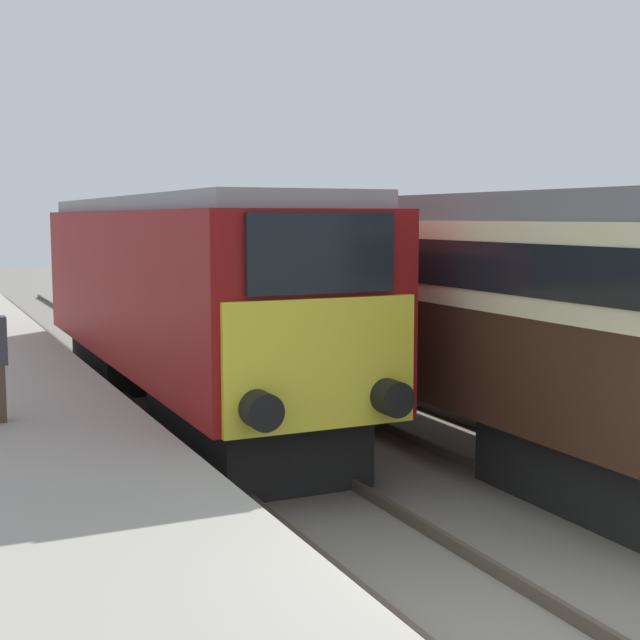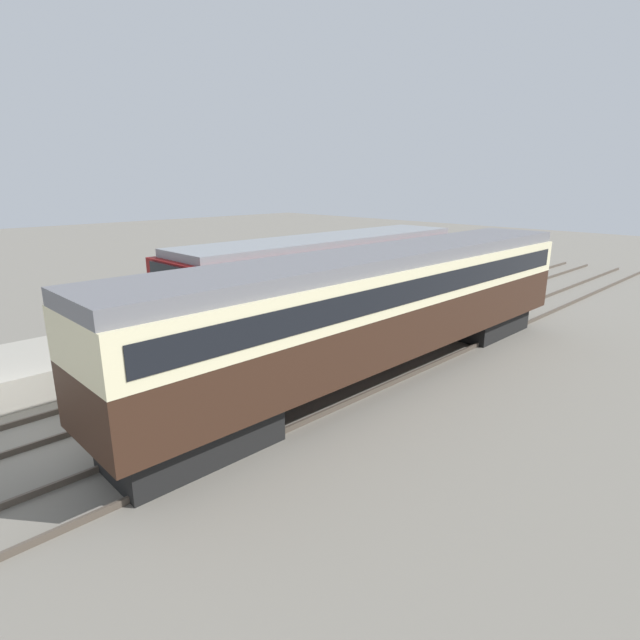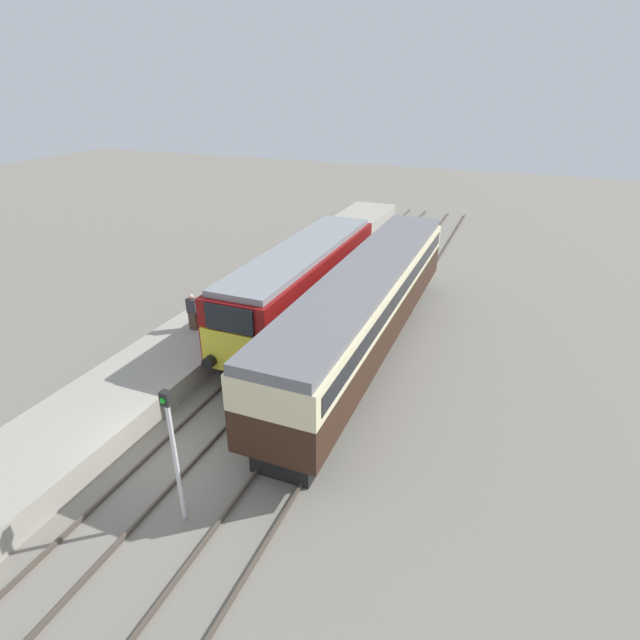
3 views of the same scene
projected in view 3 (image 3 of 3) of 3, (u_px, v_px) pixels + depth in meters
The scene contains 8 objects.
ground_plane at pixel (169, 463), 15.09m from camera, with size 120.00×120.00×0.00m, color slate.
platform_left at pixel (219, 324), 22.71m from camera, with size 3.50×50.00×0.88m.
rails_near_track at pixel (251, 379), 19.24m from camera, with size 1.51×60.00×0.14m.
rails_far_track at pixel (333, 398), 18.07m from camera, with size 1.50×60.00×0.14m.
locomotive at pixel (302, 285), 22.46m from camera, with size 2.70×12.54×3.88m.
passenger_carriage at pixel (367, 302), 20.30m from camera, with size 2.75×17.29×3.84m.
person_on_platform at pixel (193, 312), 21.00m from camera, with size 0.44×0.26×1.59m.
signal_post at pixel (173, 447), 12.19m from camera, with size 0.24×0.28×3.96m.
Camera 3 is at (8.68, -9.13, 10.43)m, focal length 28.00 mm.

